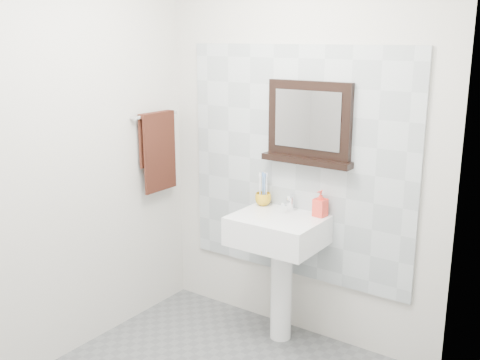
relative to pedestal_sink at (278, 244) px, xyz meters
name	(u,v)px	position (x,y,z in m)	size (l,w,h in m)	color
back_wall	(298,149)	(0.00, 0.23, 0.57)	(2.00, 0.01, 2.50)	beige
left_wall	(55,160)	(-1.00, -0.87, 0.57)	(0.01, 2.20, 2.50)	beige
right_wall	(385,224)	(1.00, -0.87, 0.57)	(0.01, 2.20, 2.50)	beige
splashback	(297,164)	(0.00, 0.21, 0.47)	(1.60, 0.02, 1.50)	#ABB5B9
pedestal_sink	(278,244)	(0.00, 0.00, 0.00)	(0.55, 0.44, 0.96)	white
toothbrush_cup	(263,199)	(-0.21, 0.14, 0.23)	(0.11, 0.11, 0.08)	gold
toothbrushes	(264,187)	(-0.21, 0.14, 0.31)	(0.05, 0.04, 0.21)	white
soap_dispenser	(320,203)	(0.21, 0.14, 0.27)	(0.07, 0.08, 0.17)	red
framed_mirror	(309,125)	(0.09, 0.19, 0.74)	(0.60, 0.11, 0.51)	black
towel_bar	(156,115)	(-0.95, -0.07, 0.75)	(0.07, 0.40, 0.03)	silver
hand_towel	(158,145)	(-0.94, -0.07, 0.54)	(0.06, 0.30, 0.55)	black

